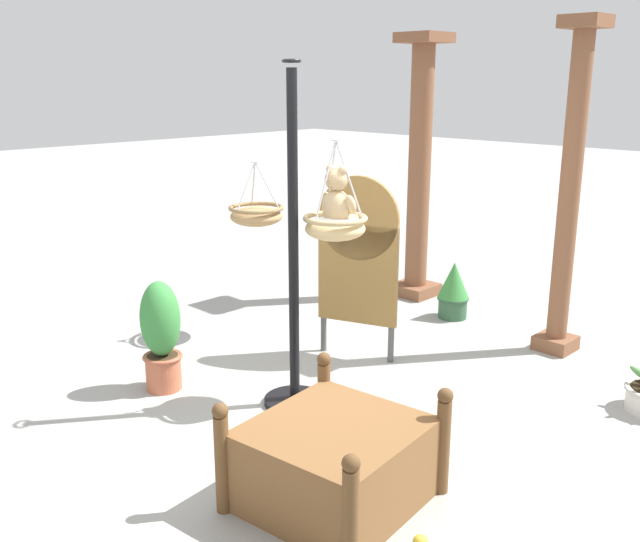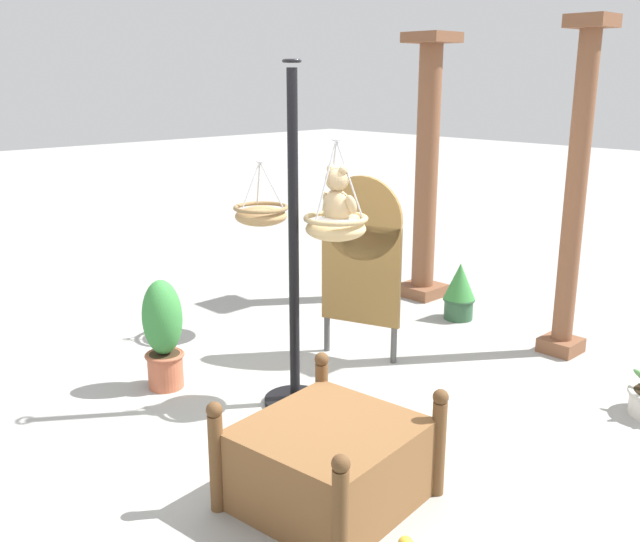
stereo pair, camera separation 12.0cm
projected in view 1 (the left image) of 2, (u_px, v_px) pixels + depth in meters
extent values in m
plane|color=#9E9E99|center=(310.00, 413.00, 4.89)|extent=(40.00, 40.00, 0.00)
cylinder|color=black|center=(293.00, 246.00, 4.73)|extent=(0.07, 0.07, 2.31)
cylinder|color=black|center=(295.00, 400.00, 5.03)|extent=(0.44, 0.44, 0.04)
torus|color=black|center=(291.00, 61.00, 4.41)|extent=(0.12, 0.12, 0.02)
ellipsoid|color=tan|center=(335.00, 229.00, 4.77)|extent=(0.41, 0.41, 0.16)
torus|color=tan|center=(335.00, 218.00, 4.75)|extent=(0.44, 0.44, 0.04)
ellipsoid|color=silver|center=(335.00, 226.00, 4.77)|extent=(0.36, 0.36, 0.13)
cylinder|color=#B7B7BC|center=(349.00, 180.00, 4.66)|extent=(0.18, 0.11, 0.53)
cylinder|color=#B7B7BC|center=(331.00, 178.00, 4.77)|extent=(0.18, 0.11, 0.53)
cylinder|color=#B7B7BC|center=(326.00, 181.00, 4.62)|extent=(0.01, 0.20, 0.53)
torus|color=#B7B7BC|center=(336.00, 140.00, 4.62)|extent=(0.06, 0.06, 0.01)
ellipsoid|color=tan|center=(336.00, 207.00, 4.74)|extent=(0.21, 0.18, 0.25)
sphere|color=tan|center=(336.00, 179.00, 4.69)|extent=(0.19, 0.19, 0.16)
ellipsoid|color=#D9B683|center=(343.00, 180.00, 4.74)|extent=(0.08, 0.07, 0.05)
sphere|color=black|center=(345.00, 179.00, 4.75)|extent=(0.02, 0.02, 0.02)
sphere|color=tan|center=(330.00, 169.00, 4.71)|extent=(0.06, 0.06, 0.06)
sphere|color=tan|center=(343.00, 170.00, 4.64)|extent=(0.06, 0.06, 0.06)
ellipsoid|color=tan|center=(327.00, 200.00, 4.83)|extent=(0.07, 0.12, 0.16)
ellipsoid|color=tan|center=(351.00, 204.00, 4.68)|extent=(0.07, 0.12, 0.16)
ellipsoid|color=tan|center=(339.00, 218.00, 4.87)|extent=(0.08, 0.14, 0.08)
ellipsoid|color=tan|center=(351.00, 220.00, 4.79)|extent=(0.08, 0.14, 0.08)
ellipsoid|color=#A37F51|center=(256.00, 216.00, 6.14)|extent=(0.46, 0.46, 0.17)
torus|color=olive|center=(256.00, 208.00, 6.12)|extent=(0.48, 0.48, 0.04)
cylinder|color=#B7B7BC|center=(267.00, 185.00, 6.04)|extent=(0.20, 0.12, 0.40)
cylinder|color=#B7B7BC|center=(253.00, 183.00, 6.16)|extent=(0.20, 0.12, 0.40)
cylinder|color=#B7B7BC|center=(246.00, 186.00, 5.99)|extent=(0.01, 0.22, 0.40)
torus|color=#B7B7BC|center=(255.00, 162.00, 6.01)|extent=(0.06, 0.06, 0.01)
cylinder|color=brown|center=(569.00, 199.00, 5.69)|extent=(0.17, 0.17, 2.61)
cube|color=brown|center=(555.00, 343.00, 6.02)|extent=(0.30, 0.30, 0.12)
cube|color=brown|center=(586.00, 21.00, 5.33)|extent=(0.32, 0.32, 0.10)
cylinder|color=brown|center=(419.00, 175.00, 7.22)|extent=(0.23, 0.23, 2.58)
cube|color=brown|center=(415.00, 289.00, 7.54)|extent=(0.42, 0.42, 0.12)
cube|color=brown|center=(424.00, 38.00, 6.86)|extent=(0.44, 0.44, 0.10)
cube|color=brown|center=(335.00, 464.00, 3.82)|extent=(0.93, 0.97, 0.45)
cube|color=#382819|center=(335.00, 431.00, 3.76)|extent=(0.82, 0.85, 0.06)
cylinder|color=brown|center=(324.00, 405.00, 4.38)|extent=(0.08, 0.08, 0.55)
cylinder|color=brown|center=(443.00, 447.00, 3.89)|extent=(0.08, 0.08, 0.55)
cylinder|color=brown|center=(222.00, 464.00, 3.71)|extent=(0.08, 0.08, 0.55)
cylinder|color=brown|center=(350.00, 524.00, 3.22)|extent=(0.08, 0.08, 0.55)
sphere|color=brown|center=(324.00, 359.00, 4.30)|extent=(0.09, 0.09, 0.09)
sphere|color=brown|center=(445.00, 396.00, 3.81)|extent=(0.09, 0.09, 0.09)
sphere|color=brown|center=(220.00, 411.00, 3.63)|extent=(0.09, 0.09, 0.09)
sphere|color=brown|center=(351.00, 463.00, 3.14)|extent=(0.09, 0.09, 0.09)
sphere|color=gold|center=(420.00, 542.00, 2.73)|extent=(0.06, 0.06, 0.06)
cylinder|color=#2D5638|center=(453.00, 307.00, 6.81)|extent=(0.27, 0.27, 0.21)
torus|color=#294E32|center=(453.00, 298.00, 6.78)|extent=(0.31, 0.31, 0.03)
cylinder|color=#382819|center=(453.00, 299.00, 6.79)|extent=(0.24, 0.24, 0.03)
cone|color=#38843D|center=(454.00, 280.00, 6.74)|extent=(0.30, 0.30, 0.35)
cylinder|color=#BC6042|center=(164.00, 372.00, 5.24)|extent=(0.26, 0.26, 0.27)
torus|color=#A9573B|center=(163.00, 356.00, 5.20)|extent=(0.29, 0.29, 0.03)
cylinder|color=#382819|center=(163.00, 357.00, 5.21)|extent=(0.23, 0.23, 0.03)
ellipsoid|color=#38843D|center=(160.00, 319.00, 5.13)|extent=(0.29, 0.29, 0.57)
cube|color=olive|center=(358.00, 274.00, 5.70)|extent=(0.65, 0.27, 0.82)
cylinder|color=olive|center=(358.00, 218.00, 5.58)|extent=(0.65, 0.27, 0.68)
cylinder|color=#4C4C4C|center=(324.00, 334.00, 5.97)|extent=(0.05, 0.05, 0.30)
cylinder|color=#4C4C4C|center=(391.00, 344.00, 5.73)|extent=(0.05, 0.05, 0.30)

